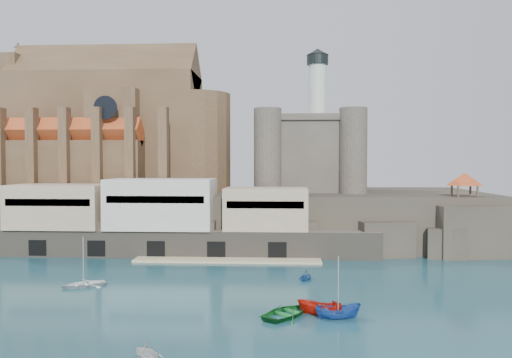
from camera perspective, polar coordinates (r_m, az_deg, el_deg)
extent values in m
plane|color=#18424F|center=(64.08, -6.92, -12.45)|extent=(300.00, 300.00, 0.00)
cube|color=#2A261F|center=(102.28, -3.05, -4.17)|extent=(100.00, 34.00, 10.00)
cube|color=#2A261F|center=(98.53, -26.83, -5.79)|extent=(9.00, 5.00, 6.00)
cube|color=#2A261F|center=(91.67, -18.07, -6.24)|extent=(9.00, 5.00, 6.00)
cube|color=#2A261F|center=(87.05, -7.50, -6.59)|extent=(9.00, 5.00, 6.00)
cube|color=#2A261F|center=(85.61, 3.83, -6.72)|extent=(9.00, 5.00, 6.00)
cube|color=#2A261F|center=(87.32, 14.46, -6.61)|extent=(9.00, 5.00, 6.00)
cube|color=#686053|center=(86.79, -9.59, -7.13)|extent=(70.00, 6.00, 4.50)
cube|color=#C8B585|center=(81.16, -3.29, -9.25)|extent=(30.00, 4.00, 0.40)
cube|color=black|center=(91.57, -23.66, -7.20)|extent=(3.00, 0.40, 2.60)
cube|color=black|center=(87.58, -17.76, -7.55)|extent=(3.00, 0.40, 2.60)
cube|color=black|center=(84.58, -11.35, -7.83)|extent=(3.00, 0.40, 2.60)
cube|color=black|center=(82.69, -4.56, -8.02)|extent=(3.00, 0.40, 2.60)
cube|color=black|center=(81.99, 2.46, -8.10)|extent=(3.00, 0.40, 2.60)
cube|color=tan|center=(93.40, -21.55, -2.89)|extent=(16.00, 9.00, 7.50)
cube|color=beige|center=(87.43, -10.75, -2.78)|extent=(18.00, 9.00, 8.50)
cube|color=tan|center=(85.04, 1.14, -3.38)|extent=(14.00, 8.00, 7.00)
cube|color=#4E3824|center=(109.65, -16.64, 5.06)|extent=(38.00, 14.00, 24.00)
cube|color=#4E3824|center=(110.96, -16.71, 11.26)|extent=(38.00, 13.01, 13.01)
cylinder|color=#4E3824|center=(104.72, -6.77, 4.19)|extent=(14.00, 14.00, 20.00)
cube|color=#4E3824|center=(108.28, -14.64, 4.06)|extent=(10.00, 20.00, 20.00)
cube|color=#4E3824|center=(102.12, -20.52, 1.32)|extent=(28.00, 5.00, 10.00)
cube|color=#4E3824|center=(119.78, -16.88, 1.45)|extent=(28.00, 5.00, 10.00)
cube|color=#B5451F|center=(102.27, -20.56, 5.02)|extent=(28.00, 5.66, 5.66)
cube|color=#B5451F|center=(119.91, -16.92, 4.60)|extent=(28.00, 5.66, 5.66)
cube|color=#4E3824|center=(117.51, -25.46, 5.72)|extent=(4.00, 10.00, 28.00)
cylinder|color=black|center=(97.31, -16.84, 7.83)|extent=(4.40, 0.30, 4.40)
cube|color=#4E3824|center=(104.89, -27.22, 2.88)|extent=(1.60, 2.20, 16.00)
cube|color=#4E3824|center=(101.91, -24.21, 2.96)|extent=(1.60, 2.20, 16.00)
cube|color=#4E3824|center=(99.23, -21.02, 3.03)|extent=(1.60, 2.20, 16.00)
cube|color=#4E3824|center=(96.87, -17.66, 3.10)|extent=(1.60, 2.20, 16.00)
cube|color=#4E3824|center=(94.86, -14.15, 3.16)|extent=(1.60, 2.20, 16.00)
cube|color=#4E3824|center=(93.22, -10.50, 3.21)|extent=(1.60, 2.20, 16.00)
cube|color=#474138|center=(102.25, 5.96, 2.56)|extent=(16.00, 16.00, 14.00)
cube|color=#474138|center=(102.59, 5.97, 6.70)|extent=(17.00, 17.00, 1.20)
cylinder|color=#474138|center=(94.18, 1.34, 3.23)|extent=(5.20, 5.20, 16.00)
cylinder|color=#474138|center=(95.06, 11.04, 3.18)|extent=(5.20, 5.20, 16.00)
cylinder|color=#474138|center=(110.17, 1.58, 3.05)|extent=(5.20, 5.20, 16.00)
cylinder|color=#474138|center=(110.92, 9.89, 3.01)|extent=(5.20, 5.20, 16.00)
cylinder|color=silver|center=(105.30, 7.03, 9.64)|extent=(3.60, 3.60, 12.00)
cylinder|color=black|center=(106.46, 7.05, 13.37)|extent=(4.40, 4.40, 2.00)
cone|color=black|center=(106.79, 7.05, 14.21)|extent=(4.60, 4.60, 1.40)
cube|color=#2A261F|center=(93.26, 22.66, -5.32)|extent=(12.00, 10.00, 8.70)
cube|color=#2A261F|center=(89.43, 20.86, -6.80)|extent=(6.00, 5.00, 5.00)
cube|color=#2A261F|center=(97.06, 25.04, -5.87)|extent=(5.00, 4.00, 6.00)
cube|color=#4E3824|center=(92.81, 22.70, -2.56)|extent=(4.20, 4.20, 0.30)
cylinder|color=#4E3824|center=(90.67, 22.10, -1.74)|extent=(0.36, 0.36, 3.20)
cylinder|color=#4E3824|center=(91.77, 23.99, -1.72)|extent=(0.36, 0.36, 3.20)
cylinder|color=#4E3824|center=(93.70, 21.46, -1.61)|extent=(0.36, 0.36, 3.20)
cylinder|color=#4E3824|center=(94.76, 23.29, -1.60)|extent=(0.36, 0.36, 3.20)
pyramid|color=#B5451F|center=(92.58, 22.73, 0.00)|extent=(6.40, 6.40, 2.20)
imported|color=#1A4293|center=(53.39, 9.37, -15.44)|extent=(2.09, 2.05, 4.76)
imported|color=#176E2A|center=(53.65, 3.53, -15.33)|extent=(4.42, 3.70, 6.31)
imported|color=#B81708|center=(54.34, 7.26, -15.12)|extent=(2.17, 2.13, 4.72)
imported|color=white|center=(68.97, -19.10, -11.51)|extent=(3.02, 4.00, 5.56)
imported|color=#1F4F8E|center=(69.02, 5.69, -11.40)|extent=(3.06, 2.52, 3.06)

